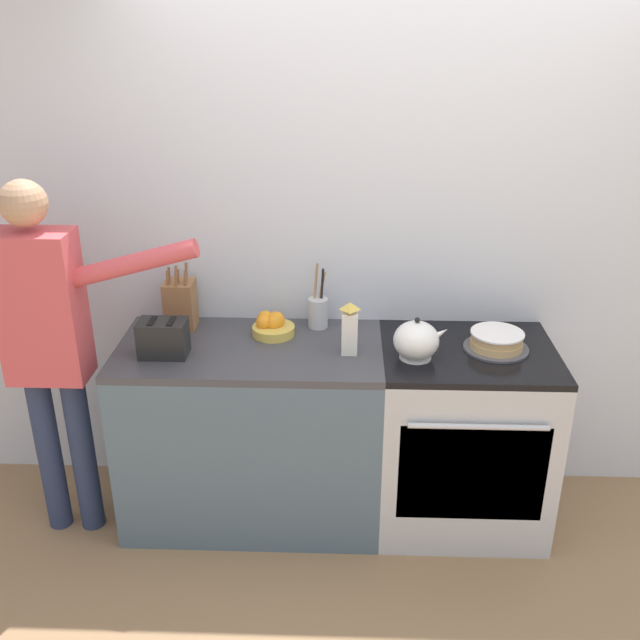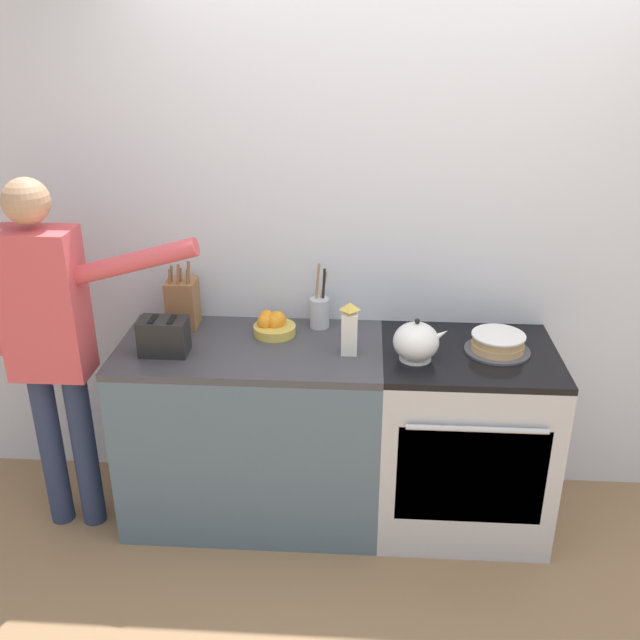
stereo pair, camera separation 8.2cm
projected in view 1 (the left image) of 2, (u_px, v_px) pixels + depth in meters
The scene contains 12 objects.
ground_plane at pixel (398, 555), 3.28m from camera, with size 16.00×16.00×0.00m, color #93704C.
wall_back at pixel (401, 241), 3.36m from camera, with size 8.00×0.04×2.60m.
counter_cabinet at pixel (253, 431), 3.41m from camera, with size 1.21×0.64×0.90m.
stove_range at pixel (462, 435), 3.38m from camera, with size 0.78×0.67×0.90m.
layer_cake at pixel (497, 341), 3.19m from camera, with size 0.29×0.29×0.08m.
tea_kettle at pixel (417, 341), 3.09m from camera, with size 0.24×0.20×0.19m.
knife_block at pixel (180, 304), 3.38m from camera, with size 0.14×0.14×0.33m.
utensil_crock at pixel (318, 311), 3.40m from camera, with size 0.09×0.09×0.31m.
fruit_bowl at pixel (272, 326), 3.34m from camera, with size 0.20×0.20×0.11m.
toaster at pixel (163, 338), 3.12m from camera, with size 0.23×0.14×0.17m.
milk_carton at pixel (350, 329), 3.13m from camera, with size 0.07×0.07×0.24m.
person_baker at pixel (48, 335), 3.08m from camera, with size 0.94×0.20×1.69m.
Camera 1 is at (-0.27, -2.57, 2.32)m, focal length 40.00 mm.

